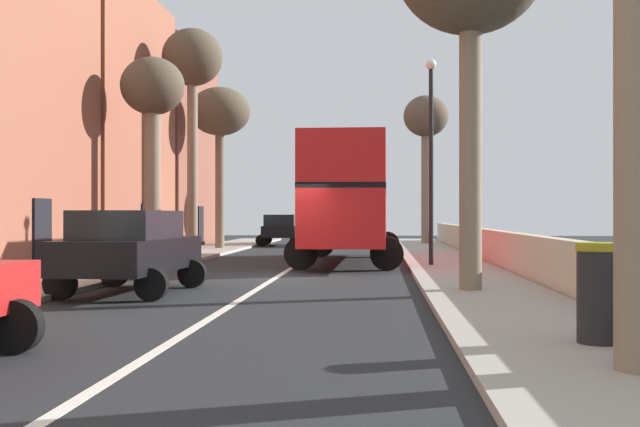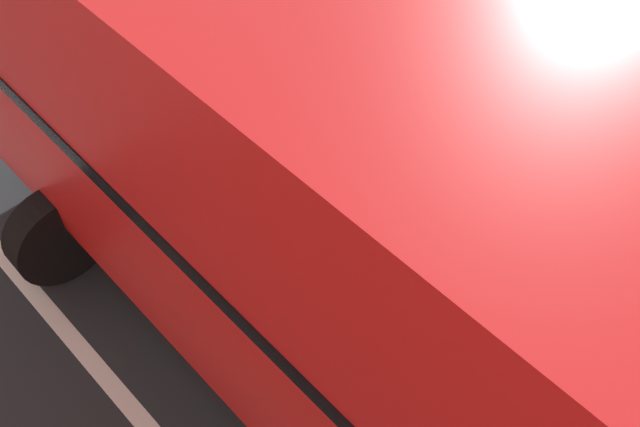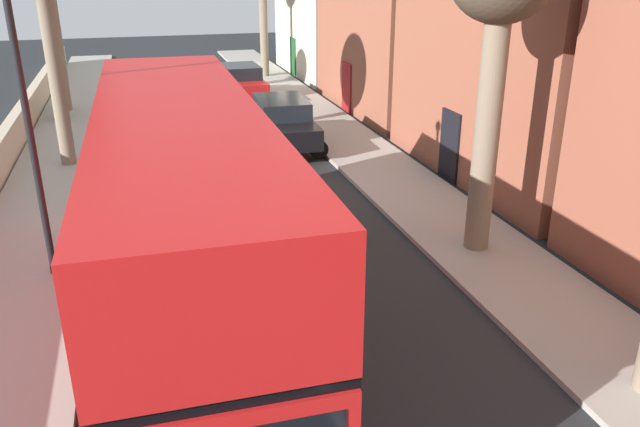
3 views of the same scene
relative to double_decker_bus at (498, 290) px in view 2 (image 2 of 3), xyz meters
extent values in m
cube|color=red|center=(0.00, -0.01, -0.80)|extent=(2.63, 10.95, 1.70)
cube|color=black|center=(0.00, -0.01, 0.13)|extent=(2.66, 10.84, 0.16)
cube|color=red|center=(0.00, -0.01, 0.96)|extent=(2.63, 10.95, 1.50)
cylinder|color=black|center=(-1.23, 3.72, -1.85)|extent=(1.00, 0.31, 1.00)
cylinder|color=black|center=(1.33, 3.69, -1.85)|extent=(1.00, 0.31, 1.00)
camera|label=1|loc=(0.96, -27.04, -0.70)|focal=44.07mm
camera|label=2|loc=(-2.29, -0.87, 3.47)|focal=39.77mm
camera|label=3|loc=(0.57, 10.07, 3.83)|focal=35.61mm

